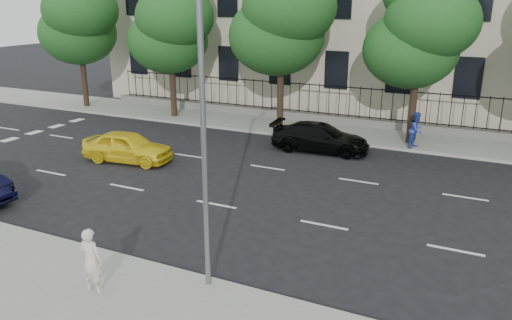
{
  "coord_description": "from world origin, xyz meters",
  "views": [
    {
      "loc": [
        8.27,
        -11.75,
        6.99
      ],
      "look_at": [
        1.33,
        3.0,
        1.71
      ],
      "focal_mm": 35.0,
      "sensor_mm": 36.0,
      "label": 1
    }
  ],
  "objects_px": {
    "street_light": "(214,83)",
    "yellow_taxi": "(128,147)",
    "black_sedan": "(320,137)",
    "woman_near": "(91,260)"
  },
  "relations": [
    {
      "from": "woman_near",
      "to": "street_light",
      "type": "bearing_deg",
      "value": -143.33
    },
    {
      "from": "yellow_taxi",
      "to": "black_sedan",
      "type": "height_order",
      "value": "yellow_taxi"
    },
    {
      "from": "yellow_taxi",
      "to": "black_sedan",
      "type": "relative_size",
      "value": 0.87
    },
    {
      "from": "street_light",
      "to": "black_sedan",
      "type": "relative_size",
      "value": 1.72
    },
    {
      "from": "black_sedan",
      "to": "woman_near",
      "type": "relative_size",
      "value": 2.8
    },
    {
      "from": "street_light",
      "to": "woman_near",
      "type": "height_order",
      "value": "street_light"
    },
    {
      "from": "street_light",
      "to": "woman_near",
      "type": "relative_size",
      "value": 4.83
    },
    {
      "from": "black_sedan",
      "to": "street_light",
      "type": "bearing_deg",
      "value": -177.94
    },
    {
      "from": "street_light",
      "to": "yellow_taxi",
      "type": "xyz_separation_m",
      "value": [
        -8.53,
        6.91,
        -4.46
      ]
    },
    {
      "from": "black_sedan",
      "to": "woman_near",
      "type": "bearing_deg",
      "value": 171.61
    }
  ]
}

